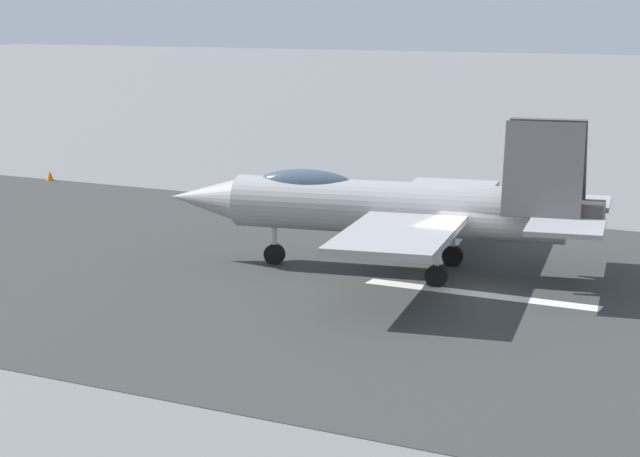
{
  "coord_description": "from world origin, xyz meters",
  "views": [
    {
      "loc": [
        -11.95,
        33.6,
        9.24
      ],
      "look_at": [
        4.14,
        2.24,
        2.2
      ],
      "focal_mm": 61.7,
      "sensor_mm": 36.0,
      "label": 1
    }
  ],
  "objects_px": {
    "crew_person": "(258,194)",
    "marker_cone_far": "(50,176)",
    "fighter_jet": "(397,206)",
    "marker_cone_mid": "(398,206)"
  },
  "relations": [
    {
      "from": "crew_person",
      "to": "marker_cone_far",
      "type": "relative_size",
      "value": 2.97
    },
    {
      "from": "fighter_jet",
      "to": "marker_cone_far",
      "type": "distance_m",
      "value": 27.84
    },
    {
      "from": "marker_cone_far",
      "to": "fighter_jet",
      "type": "bearing_deg",
      "value": 156.42
    },
    {
      "from": "marker_cone_mid",
      "to": "marker_cone_far",
      "type": "bearing_deg",
      "value": 0.0
    },
    {
      "from": "fighter_jet",
      "to": "crew_person",
      "type": "height_order",
      "value": "fighter_jet"
    },
    {
      "from": "crew_person",
      "to": "marker_cone_mid",
      "type": "xyz_separation_m",
      "value": [
        -5.94,
        -2.7,
        -0.54
      ]
    },
    {
      "from": "marker_cone_mid",
      "to": "marker_cone_far",
      "type": "distance_m",
      "value": 20.77
    },
    {
      "from": "marker_cone_mid",
      "to": "fighter_jet",
      "type": "bearing_deg",
      "value": 112.81
    },
    {
      "from": "crew_person",
      "to": "marker_cone_far",
      "type": "distance_m",
      "value": 15.09
    },
    {
      "from": "crew_person",
      "to": "marker_cone_far",
      "type": "bearing_deg",
      "value": -10.31
    }
  ]
}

